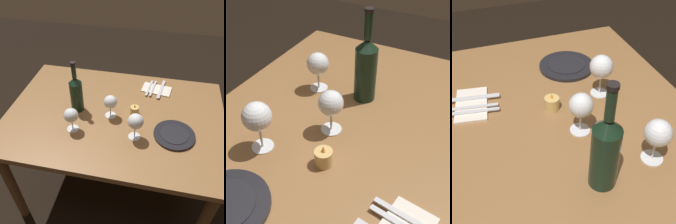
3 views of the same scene
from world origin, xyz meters
The scene contains 12 objects.
ground_plane centered at (0.00, 0.00, 0.00)m, with size 6.00×6.00×0.00m, color black.
dining_table centered at (0.00, 0.00, 0.65)m, with size 1.30×0.90×0.74m.
wine_glass_left centered at (-0.02, -0.02, 0.84)m, with size 0.08×0.08×0.14m.
wine_glass_right centered at (-0.21, -0.17, 0.84)m, with size 0.08×0.08×0.14m.
wine_glass_centre centered at (0.14, -0.16, 0.85)m, with size 0.08×0.08×0.16m.
wine_bottle centered at (-0.23, 0.00, 0.86)m, with size 0.08×0.08×0.33m.
votive_candle centered at (0.11, 0.03, 0.76)m, with size 0.05×0.05×0.07m.
dinner_plate centered at (0.35, -0.11, 0.75)m, with size 0.23×0.23×0.02m.
folded_napkin centered at (0.23, 0.30, 0.74)m, with size 0.20×0.14×0.01m.
fork_inner centered at (0.20, 0.30, 0.75)m, with size 0.04×0.18×0.00m.
fork_outer centered at (0.18, 0.30, 0.75)m, with size 0.04×0.18×0.00m.
table_knife centered at (0.26, 0.30, 0.75)m, with size 0.05×0.21×0.00m.
Camera 1 is at (0.21, -1.09, 1.74)m, focal length 39.67 mm.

